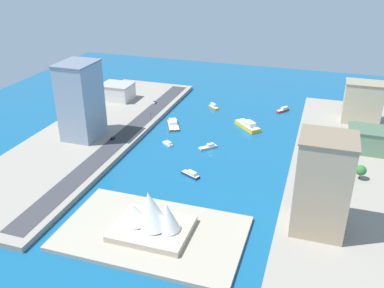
{
  "coord_description": "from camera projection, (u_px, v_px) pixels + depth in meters",
  "views": [
    {
      "loc": [
        -63.44,
        234.53,
        122.06
      ],
      "look_at": [
        13.39,
        -2.09,
        2.99
      ],
      "focal_mm": 39.33,
      "sensor_mm": 36.0,
      "label": 1
    }
  ],
  "objects": [
    {
      "name": "ground_plane",
      "position": [
        211.0,
        152.0,
        271.58
      ],
      "size": [
        440.0,
        440.0,
        0.0
      ],
      "primitive_type": "plane",
      "color": "#145684"
    },
    {
      "name": "quay_west",
      "position": [
        352.0,
        170.0,
        246.9
      ],
      "size": [
        70.0,
        240.0,
        3.03
      ],
      "primitive_type": "cube",
      "color": "gray",
      "rests_on": "ground_plane"
    },
    {
      "name": "quay_east",
      "position": [
        93.0,
        133.0,
        294.94
      ],
      "size": [
        70.0,
        240.0,
        3.03
      ],
      "primitive_type": "cube",
      "color": "gray",
      "rests_on": "ground_plane"
    },
    {
      "name": "peninsula_point",
      "position": [
        152.0,
        233.0,
        194.31
      ],
      "size": [
        84.63,
        51.46,
        2.0
      ],
      "primitive_type": "cube",
      "color": "#A89E89",
      "rests_on": "ground_plane"
    },
    {
      "name": "road_strip",
      "position": [
        124.0,
        136.0,
        287.41
      ],
      "size": [
        12.96,
        228.0,
        0.15
      ],
      "primitive_type": "cube",
      "color": "#38383D",
      "rests_on": "quay_east"
    },
    {
      "name": "ferry_yellow_fast",
      "position": [
        248.0,
        125.0,
        306.32
      ],
      "size": [
        21.61,
        21.92,
        5.93
      ],
      "color": "yellow",
      "rests_on": "ground_plane"
    },
    {
      "name": "tugboat_red",
      "position": [
        283.0,
        110.0,
        336.51
      ],
      "size": [
        9.63,
        11.82,
        3.66
      ],
      "color": "red",
      "rests_on": "ground_plane"
    },
    {
      "name": "sailboat_small_white",
      "position": [
        168.0,
        143.0,
        281.01
      ],
      "size": [
        8.87,
        7.19,
        13.0
      ],
      "color": "white",
      "rests_on": "ground_plane"
    },
    {
      "name": "patrol_launch_navy",
      "position": [
        191.0,
        174.0,
        243.34
      ],
      "size": [
        12.73,
        8.35,
        3.26
      ],
      "color": "#1E284C",
      "rests_on": "ground_plane"
    },
    {
      "name": "water_taxi_orange",
      "position": [
        214.0,
        107.0,
        343.35
      ],
      "size": [
        10.12,
        9.25,
        4.01
      ],
      "color": "orange",
      "rests_on": "ground_plane"
    },
    {
      "name": "barge_flat_brown",
      "position": [
        173.0,
        124.0,
        310.52
      ],
      "size": [
        15.52,
        21.5,
        3.45
      ],
      "color": "brown",
      "rests_on": "ground_plane"
    },
    {
      "name": "yacht_sleek_gray",
      "position": [
        208.0,
        147.0,
        276.32
      ],
      "size": [
        11.57,
        11.51,
        3.08
      ],
      "color": "#999EA3",
      "rests_on": "ground_plane"
    },
    {
      "name": "office_block_beige",
      "position": [
        363.0,
        102.0,
        304.12
      ],
      "size": [
        27.2,
        17.96,
        30.0
      ],
      "color": "#C6B793",
      "rests_on": "quay_west"
    },
    {
      "name": "tower_tall_glass",
      "position": [
        81.0,
        101.0,
        276.08
      ],
      "size": [
        22.05,
        27.31,
        51.11
      ],
      "color": "#8C9EB2",
      "rests_on": "quay_east"
    },
    {
      "name": "terminal_long_green",
      "position": [
        377.0,
        141.0,
        263.03
      ],
      "size": [
        35.3,
        20.28,
        14.76
      ],
      "color": "slate",
      "rests_on": "quay_west"
    },
    {
      "name": "apartment_midrise_tan",
      "position": [
        322.0,
        185.0,
        184.66
      ],
      "size": [
        24.11,
        22.57,
        46.29
      ],
      "color": "tan",
      "rests_on": "quay_west"
    },
    {
      "name": "hotel_broad_white",
      "position": [
        117.0,
        92.0,
        352.26
      ],
      "size": [
        25.33,
        21.24,
        13.34
      ],
      "color": "silver",
      "rests_on": "quay_east"
    },
    {
      "name": "suv_black",
      "position": [
        113.0,
        138.0,
        281.94
      ],
      "size": [
        2.1,
        4.48,
        1.6
      ],
      "color": "black",
      "rests_on": "road_strip"
    },
    {
      "name": "van_white",
      "position": [
        155.0,
        102.0,
        345.25
      ],
      "size": [
        1.92,
        4.95,
        1.63
      ],
      "color": "black",
      "rests_on": "road_strip"
    },
    {
      "name": "traffic_light_waterfront",
      "position": [
        151.0,
        116.0,
        309.01
      ],
      "size": [
        0.36,
        0.36,
        6.5
      ],
      "color": "black",
      "rests_on": "quay_east"
    },
    {
      "name": "opera_landmark",
      "position": [
        152.0,
        218.0,
        190.56
      ],
      "size": [
        35.0,
        28.04,
        21.9
      ],
      "color": "#BCAD93",
      "rests_on": "peninsula_point"
    },
    {
      "name": "park_tree_cluster",
      "position": [
        355.0,
        167.0,
        235.45
      ],
      "size": [
        12.43,
        11.75,
        9.23
      ],
      "color": "brown",
      "rests_on": "quay_west"
    }
  ]
}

